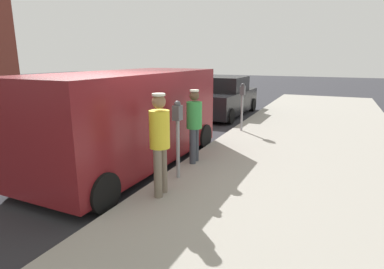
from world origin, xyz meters
TOP-DOWN VIEW (x-y plane):
  - ground_plane at (0.00, 0.00)m, footprint 80.00×80.00m
  - sidewalk_slab at (3.50, 0.00)m, footprint 5.00×32.00m
  - parking_meter_near at (1.35, 0.16)m, footprint 0.14×0.18m
  - parking_meter_far at (1.35, 4.70)m, footprint 0.14×0.18m
  - pedestrian_in_yellow at (1.44, -0.67)m, footprint 0.34×0.36m
  - pedestrian_in_green at (1.25, 1.16)m, footprint 0.34×0.36m
  - parked_van at (-0.15, 0.68)m, footprint 2.20×5.23m
  - parked_sedan_ahead at (-0.36, 7.92)m, footprint 2.00×4.43m

SIDE VIEW (x-z plane):
  - ground_plane at x=0.00m, z-range 0.00..0.00m
  - sidewalk_slab at x=3.50m, z-range 0.00..0.15m
  - parked_sedan_ahead at x=-0.36m, z-range -0.08..1.57m
  - pedestrian_in_green at x=1.25m, z-range 0.26..1.89m
  - pedestrian_in_yellow at x=1.44m, z-range 0.28..2.03m
  - parked_van at x=-0.15m, z-range 0.08..2.23m
  - parking_meter_near at x=1.35m, z-range 0.42..1.94m
  - parking_meter_far at x=1.35m, z-range 0.42..1.94m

